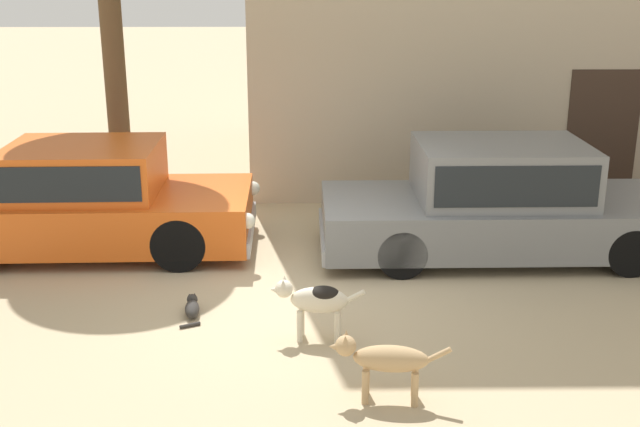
# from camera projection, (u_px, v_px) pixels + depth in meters

# --- Properties ---
(ground_plane) EXTENTS (80.00, 80.00, 0.00)m
(ground_plane) POSITION_uv_depth(u_px,v_px,m) (296.00, 293.00, 9.09)
(ground_plane) COLOR tan
(parked_sedan_nearest) EXTENTS (4.36, 1.93, 1.41)m
(parked_sedan_nearest) POSITION_uv_depth(u_px,v_px,m) (88.00, 199.00, 10.30)
(parked_sedan_nearest) COLOR #D15619
(parked_sedan_nearest) RESTS_ON ground_plane
(parked_sedan_second) EXTENTS (4.78, 1.86, 1.47)m
(parked_sedan_second) POSITION_uv_depth(u_px,v_px,m) (501.00, 200.00, 10.13)
(parked_sedan_second) COLOR slate
(parked_sedan_second) RESTS_ON ground_plane
(stray_dog_spotted) EXTENTS (0.96, 0.27, 0.66)m
(stray_dog_spotted) POSITION_uv_depth(u_px,v_px,m) (315.00, 299.00, 7.86)
(stray_dog_spotted) COLOR beige
(stray_dog_spotted) RESTS_ON ground_plane
(stray_dog_tan) EXTENTS (1.05, 0.30, 0.62)m
(stray_dog_tan) POSITION_uv_depth(u_px,v_px,m) (384.00, 359.00, 6.76)
(stray_dog_tan) COLOR tan
(stray_dog_tan) RESTS_ON ground_plane
(stray_cat) EXTENTS (0.22, 0.61, 0.17)m
(stray_cat) POSITION_uv_depth(u_px,v_px,m) (192.00, 308.00, 8.51)
(stray_cat) COLOR #2D2B28
(stray_cat) RESTS_ON ground_plane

